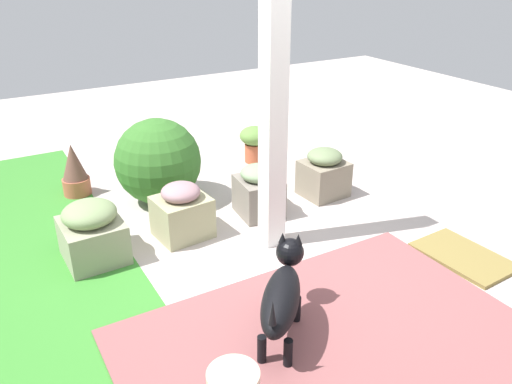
{
  "coord_description": "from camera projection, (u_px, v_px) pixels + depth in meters",
  "views": [
    {
      "loc": [
        -2.76,
        1.84,
        2.1
      ],
      "look_at": [
        0.3,
        0.08,
        0.44
      ],
      "focal_mm": 36.0,
      "sensor_mm": 36.0,
      "label": 1
    }
  ],
  "objects": [
    {
      "name": "doormat",
      "position": [
        463.0,
        256.0,
        3.86
      ],
      "size": [
        0.71,
        0.48,
        0.03
      ],
      "primitive_type": "cube",
      "rotation": [
        0.0,
        0.0,
        0.05
      ],
      "color": "olive",
      "rests_on": "ground"
    },
    {
      "name": "terracotta_pot_spiky",
      "position": [
        74.0,
        171.0,
        4.78
      ],
      "size": [
        0.25,
        0.25,
        0.5
      ],
      "color": "#B55942",
      "rests_on": "ground"
    },
    {
      "name": "stone_planter_near",
      "position": [
        259.0,
        191.0,
        4.43
      ],
      "size": [
        0.43,
        0.39,
        0.46
      ],
      "color": "slate",
      "rests_on": "ground"
    },
    {
      "name": "stone_planter_mid",
      "position": [
        182.0,
        212.0,
        4.09
      ],
      "size": [
        0.4,
        0.44,
        0.46
      ],
      "color": "#9A9770",
      "rests_on": "ground"
    },
    {
      "name": "ground_plane",
      "position": [
        285.0,
        256.0,
        3.89
      ],
      "size": [
        12.0,
        12.0,
        0.0
      ],
      "primitive_type": "plane",
      "color": "#B7AAA4"
    },
    {
      "name": "brick_path",
      "position": [
        341.0,
        353.0,
        2.95
      ],
      "size": [
        1.8,
        2.4,
        0.02
      ],
      "primitive_type": "cube",
      "color": "#864C4D",
      "rests_on": "ground"
    },
    {
      "name": "terracotta_pot_broad",
      "position": [
        255.0,
        141.0,
        5.54
      ],
      "size": [
        0.33,
        0.33,
        0.39
      ],
      "color": "#A94F32",
      "rests_on": "ground"
    },
    {
      "name": "stone_planter_nearest",
      "position": [
        324.0,
        173.0,
        4.78
      ],
      "size": [
        0.38,
        0.41,
        0.46
      ],
      "color": "gray",
      "rests_on": "ground"
    },
    {
      "name": "dog",
      "position": [
        282.0,
        293.0,
        2.96
      ],
      "size": [
        0.67,
        0.62,
        0.53
      ],
      "color": "black",
      "rests_on": "ground"
    },
    {
      "name": "stone_planter_far",
      "position": [
        92.0,
        232.0,
        3.77
      ],
      "size": [
        0.47,
        0.44,
        0.47
      ],
      "color": "gray",
      "rests_on": "ground"
    },
    {
      "name": "porch_pillar",
      "position": [
        273.0,
        104.0,
        3.61
      ],
      "size": [
        0.16,
        0.16,
        2.24
      ],
      "primitive_type": "cube",
      "color": "white",
      "rests_on": "ground"
    },
    {
      "name": "round_shrub",
      "position": [
        158.0,
        161.0,
        4.6
      ],
      "size": [
        0.78,
        0.78,
        0.78
      ],
      "primitive_type": "sphere",
      "color": "#326726",
      "rests_on": "ground"
    }
  ]
}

